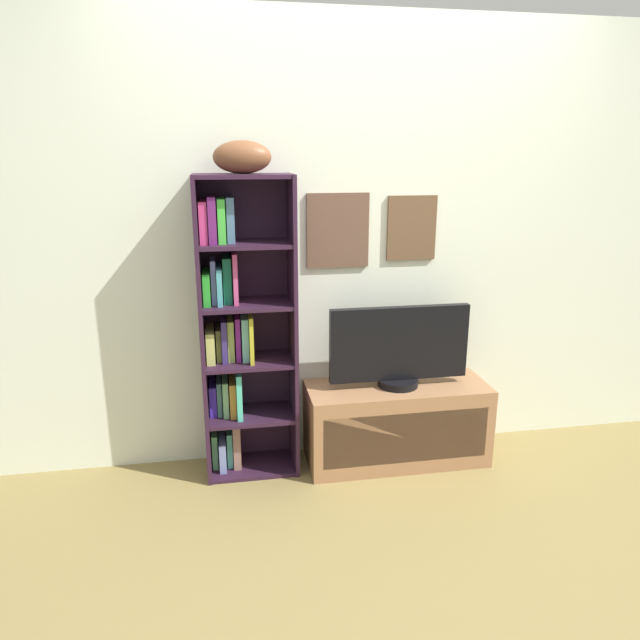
# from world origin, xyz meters

# --- Properties ---
(ground) EXTENTS (5.20, 5.20, 0.04)m
(ground) POSITION_xyz_m (0.00, 0.00, -0.02)
(ground) COLOR olive
(back_wall) EXTENTS (4.80, 0.08, 2.36)m
(back_wall) POSITION_xyz_m (0.00, 1.13, 1.18)
(back_wall) COLOR silver
(back_wall) RESTS_ON ground
(bookshelf) EXTENTS (0.49, 0.30, 1.58)m
(bookshelf) POSITION_xyz_m (-0.66, 0.98, 0.78)
(bookshelf) COLOR #2B1729
(bookshelf) RESTS_ON ground
(football) EXTENTS (0.30, 0.20, 0.16)m
(football) POSITION_xyz_m (-0.60, 0.95, 1.65)
(football) COLOR brown
(football) RESTS_ON bookshelf
(tv_stand) EXTENTS (1.00, 0.38, 0.45)m
(tv_stand) POSITION_xyz_m (0.20, 0.91, 0.22)
(tv_stand) COLOR #976945
(tv_stand) RESTS_ON ground
(television) EXTENTS (0.76, 0.22, 0.45)m
(television) POSITION_xyz_m (0.20, 0.91, 0.67)
(television) COLOR black
(television) RESTS_ON tv_stand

